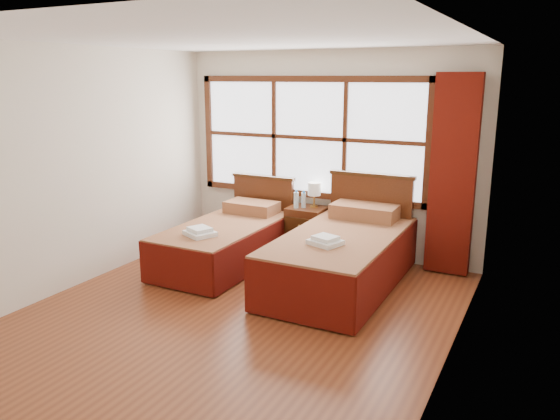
% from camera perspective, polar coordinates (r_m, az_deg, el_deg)
% --- Properties ---
extents(floor, '(4.50, 4.50, 0.00)m').
position_cam_1_polar(floor, '(5.49, -4.39, -10.69)').
color(floor, brown).
rests_on(floor, ground).
extents(ceiling, '(4.50, 4.50, 0.00)m').
position_cam_1_polar(ceiling, '(5.01, -4.96, 17.50)').
color(ceiling, white).
rests_on(ceiling, wall_back).
extents(wall_back, '(4.00, 0.00, 4.00)m').
position_cam_1_polar(wall_back, '(7.08, 5.00, 5.85)').
color(wall_back, silver).
rests_on(wall_back, floor).
extents(wall_left, '(0.00, 4.50, 4.50)m').
position_cam_1_polar(wall_left, '(6.36, -20.22, 4.16)').
color(wall_left, silver).
rests_on(wall_left, floor).
extents(wall_right, '(0.00, 4.50, 4.50)m').
position_cam_1_polar(wall_right, '(4.40, 18.10, 0.34)').
color(wall_right, silver).
rests_on(wall_right, floor).
extents(window, '(3.16, 0.06, 1.56)m').
position_cam_1_polar(window, '(7.11, 3.03, 7.55)').
color(window, white).
rests_on(window, wall_back).
extents(curtain, '(0.50, 0.16, 2.30)m').
position_cam_1_polar(curtain, '(6.53, 17.62, 3.44)').
color(curtain, '#601209').
rests_on(curtain, wall_back).
extents(bed_left, '(0.99, 2.01, 0.96)m').
position_cam_1_polar(bed_left, '(6.78, -5.58, -3.23)').
color(bed_left, '#3B1F0C').
rests_on(bed_left, floor).
extents(bed_right, '(1.14, 2.22, 1.12)m').
position_cam_1_polar(bed_right, '(6.11, 6.57, -4.73)').
color(bed_right, '#3B1F0C').
rests_on(bed_right, floor).
extents(nightstand, '(0.47, 0.46, 0.63)m').
position_cam_1_polar(nightstand, '(7.12, 2.80, -2.19)').
color(nightstand, '#4B2210').
rests_on(nightstand, floor).
extents(towels_left, '(0.41, 0.39, 0.10)m').
position_cam_1_polar(towels_left, '(6.25, -8.37, -2.29)').
color(towels_left, white).
rests_on(towels_left, bed_left).
extents(towels_right, '(0.37, 0.35, 0.09)m').
position_cam_1_polar(towels_right, '(5.61, 4.76, -3.23)').
color(towels_right, white).
rests_on(towels_right, bed_right).
extents(lamp, '(0.16, 0.16, 0.32)m').
position_cam_1_polar(lamp, '(7.02, 3.60, 2.12)').
color(lamp, '#BA8C3B').
rests_on(lamp, nightstand).
extents(bottle_near, '(0.06, 0.06, 0.23)m').
position_cam_1_polar(bottle_near, '(6.98, 1.69, 1.06)').
color(bottle_near, silver).
rests_on(bottle_near, nightstand).
extents(bottle_far, '(0.06, 0.06, 0.22)m').
position_cam_1_polar(bottle_far, '(7.01, 2.49, 1.05)').
color(bottle_far, silver).
rests_on(bottle_far, nightstand).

